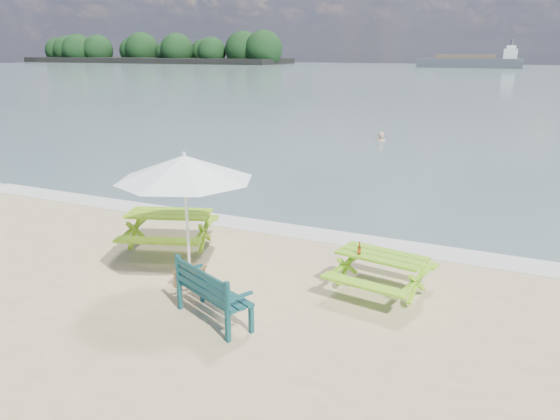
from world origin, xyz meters
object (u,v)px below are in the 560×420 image
at_px(picnic_table_right, 381,274).
at_px(patio_umbrella, 184,168).
at_px(park_bench, 214,304).
at_px(swimmer, 380,150).
at_px(beer_bottle, 359,250).
at_px(side_table, 190,276).
at_px(picnic_table_left, 170,232).

xyz_separation_m(picnic_table_right, patio_umbrella, (-3.25, -1.14, 1.83)).
bearing_deg(picnic_table_right, park_bench, -134.78).
relative_size(park_bench, swimmer, 0.91).
bearing_deg(swimmer, beer_bottle, -76.19).
bearing_deg(park_bench, beer_bottle, 48.08).
xyz_separation_m(side_table, patio_umbrella, (0.00, 0.00, 2.02)).
distance_m(picnic_table_right, patio_umbrella, 3.90).
bearing_deg(park_bench, side_table, 138.91).
bearing_deg(patio_umbrella, side_table, 0.00).
distance_m(side_table, beer_bottle, 3.11).
distance_m(picnic_table_right, swimmer, 17.02).
bearing_deg(park_bench, picnic_table_left, 137.41).
relative_size(side_table, swimmer, 0.33).
bearing_deg(park_bench, picnic_table_right, 45.22).
distance_m(picnic_table_left, park_bench, 3.48).
height_order(picnic_table_right, patio_umbrella, patio_umbrella).
bearing_deg(side_table, beer_bottle, 18.33).
bearing_deg(picnic_table_left, beer_bottle, -5.36).
xyz_separation_m(side_table, swimmer, (-1.19, 17.55, -0.60)).
bearing_deg(picnic_table_left, swimmer, 89.17).
xyz_separation_m(picnic_table_left, side_table, (1.42, -1.36, -0.23)).
bearing_deg(beer_bottle, picnic_table_right, 26.17).
height_order(picnic_table_left, patio_umbrella, patio_umbrella).
bearing_deg(side_table, patio_umbrella, 0.00).
distance_m(park_bench, swimmer, 18.70).
bearing_deg(patio_umbrella, swimmer, 93.88).
distance_m(side_table, patio_umbrella, 2.02).
bearing_deg(patio_umbrella, picnic_table_right, 19.24).
xyz_separation_m(park_bench, beer_bottle, (1.75, 1.95, 0.52)).
relative_size(park_bench, side_table, 2.74).
relative_size(picnic_table_right, side_table, 3.33).
height_order(patio_umbrella, swimmer, patio_umbrella).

